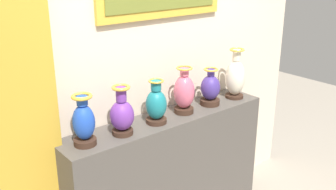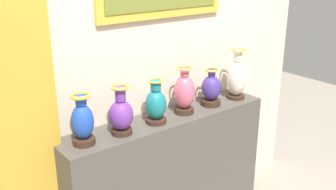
{
  "view_description": "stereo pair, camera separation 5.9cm",
  "coord_description": "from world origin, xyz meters",
  "px_view_note": "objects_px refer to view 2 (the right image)",
  "views": [
    {
      "loc": [
        -1.73,
        -2.11,
        2.14
      ],
      "look_at": [
        0.0,
        0.0,
        1.16
      ],
      "focal_mm": 42.18,
      "sensor_mm": 36.0,
      "label": 1
    },
    {
      "loc": [
        -1.68,
        -2.15,
        2.14
      ],
      "look_at": [
        0.0,
        0.0,
        1.16
      ],
      "focal_mm": 42.18,
      "sensor_mm": 36.0,
      "label": 2
    }
  ],
  "objects_px": {
    "vase_teal": "(156,105)",
    "vase_rose": "(184,93)",
    "vase_sapphire": "(83,122)",
    "vase_violet": "(121,114)",
    "vase_ivory": "(237,78)",
    "vase_indigo": "(211,89)"
  },
  "relations": [
    {
      "from": "vase_teal",
      "to": "vase_rose",
      "type": "relative_size",
      "value": 0.9
    },
    {
      "from": "vase_sapphire",
      "to": "vase_violet",
      "type": "xyz_separation_m",
      "value": [
        0.27,
        -0.02,
        -0.01
      ]
    },
    {
      "from": "vase_rose",
      "to": "vase_ivory",
      "type": "relative_size",
      "value": 0.85
    },
    {
      "from": "vase_violet",
      "to": "vase_teal",
      "type": "distance_m",
      "value": 0.29
    },
    {
      "from": "vase_teal",
      "to": "vase_ivory",
      "type": "bearing_deg",
      "value": 0.22
    },
    {
      "from": "vase_violet",
      "to": "vase_teal",
      "type": "relative_size",
      "value": 1.06
    },
    {
      "from": "vase_violet",
      "to": "vase_teal",
      "type": "height_order",
      "value": "vase_violet"
    },
    {
      "from": "vase_sapphire",
      "to": "vase_violet",
      "type": "bearing_deg",
      "value": -3.67
    },
    {
      "from": "vase_violet",
      "to": "vase_ivory",
      "type": "relative_size",
      "value": 0.81
    },
    {
      "from": "vase_rose",
      "to": "vase_violet",
      "type": "bearing_deg",
      "value": -177.4
    },
    {
      "from": "vase_rose",
      "to": "vase_indigo",
      "type": "height_order",
      "value": "vase_rose"
    },
    {
      "from": "vase_indigo",
      "to": "vase_teal",
      "type": "bearing_deg",
      "value": -178.32
    },
    {
      "from": "vase_violet",
      "to": "vase_rose",
      "type": "height_order",
      "value": "vase_rose"
    },
    {
      "from": "vase_sapphire",
      "to": "vase_teal",
      "type": "bearing_deg",
      "value": -1.16
    },
    {
      "from": "vase_rose",
      "to": "vase_indigo",
      "type": "bearing_deg",
      "value": -0.77
    },
    {
      "from": "vase_violet",
      "to": "vase_rose",
      "type": "relative_size",
      "value": 0.95
    },
    {
      "from": "vase_teal",
      "to": "vase_indigo",
      "type": "xyz_separation_m",
      "value": [
        0.56,
        0.02,
        -0.01
      ]
    },
    {
      "from": "vase_violet",
      "to": "vase_rose",
      "type": "bearing_deg",
      "value": 2.6
    },
    {
      "from": "vase_teal",
      "to": "vase_indigo",
      "type": "height_order",
      "value": "vase_teal"
    },
    {
      "from": "vase_sapphire",
      "to": "vase_teal",
      "type": "xyz_separation_m",
      "value": [
        0.57,
        -0.01,
        -0.02
      ]
    },
    {
      "from": "vase_violet",
      "to": "vase_teal",
      "type": "xyz_separation_m",
      "value": [
        0.29,
        0.01,
        -0.0
      ]
    },
    {
      "from": "vase_violet",
      "to": "vase_indigo",
      "type": "relative_size",
      "value": 1.14
    }
  ]
}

